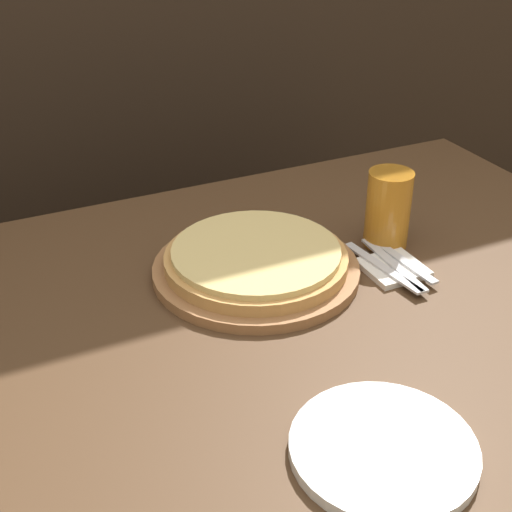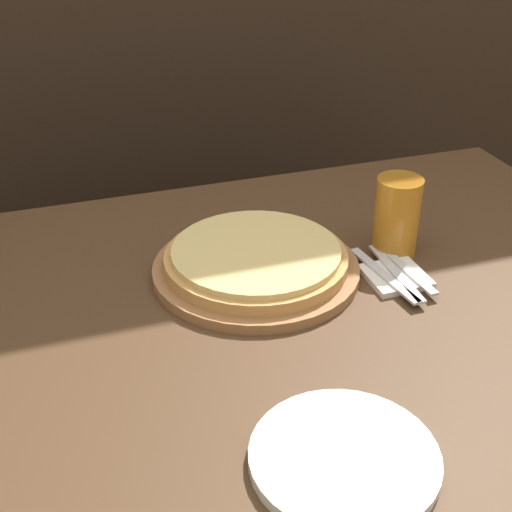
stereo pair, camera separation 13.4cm
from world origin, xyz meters
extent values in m
cube|color=#4C331E|center=(0.00, 0.00, 0.36)|extent=(1.58, 1.09, 0.73)
cylinder|color=#99663D|center=(0.01, 0.12, 0.74)|extent=(0.39, 0.39, 0.02)
cylinder|color=tan|center=(0.01, 0.12, 0.76)|extent=(0.35, 0.35, 0.02)
cylinder|color=#E0C175|center=(0.01, 0.12, 0.78)|extent=(0.32, 0.32, 0.01)
cylinder|color=#B7701E|center=(0.30, 0.11, 0.80)|extent=(0.09, 0.09, 0.16)
cylinder|color=white|center=(0.30, 0.11, 0.87)|extent=(0.09, 0.09, 0.02)
cylinder|color=white|center=(-0.03, -0.37, 0.73)|extent=(0.26, 0.26, 0.02)
cube|color=white|center=(0.25, 0.02, 0.73)|extent=(0.11, 0.11, 0.01)
cube|color=silver|center=(0.23, 0.02, 0.74)|extent=(0.04, 0.21, 0.00)
cube|color=silver|center=(0.25, 0.02, 0.74)|extent=(0.03, 0.21, 0.00)
cube|color=silver|center=(0.28, 0.02, 0.74)|extent=(0.03, 0.18, 0.00)
camera|label=1|loc=(-0.48, -0.93, 1.44)|focal=50.00mm
camera|label=2|loc=(-0.36, -0.98, 1.44)|focal=50.00mm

